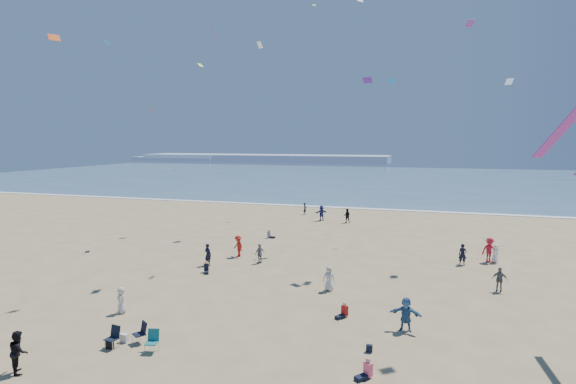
% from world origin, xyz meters
% --- Properties ---
extents(ground, '(220.00, 220.00, 0.00)m').
position_xyz_m(ground, '(0.00, 0.00, 0.00)').
color(ground, tan).
rests_on(ground, ground).
extents(ocean, '(220.00, 100.00, 0.06)m').
position_xyz_m(ocean, '(0.00, 95.00, 0.03)').
color(ocean, '#476B84').
rests_on(ocean, ground).
extents(surf_line, '(220.00, 1.20, 0.08)m').
position_xyz_m(surf_line, '(0.00, 45.00, 0.04)').
color(surf_line, white).
rests_on(surf_line, ground).
extents(headland_far, '(110.00, 20.00, 3.20)m').
position_xyz_m(headland_far, '(-60.00, 170.00, 1.60)').
color(headland_far, '#7A8EA8').
rests_on(headland_far, ground).
extents(headland_near, '(40.00, 14.00, 2.00)m').
position_xyz_m(headland_near, '(-100.00, 165.00, 1.00)').
color(headland_near, '#7A8EA8').
rests_on(headland_near, ground).
extents(standing_flyers, '(22.01, 42.62, 1.94)m').
position_xyz_m(standing_flyers, '(3.22, 17.20, 0.86)').
color(standing_flyers, black).
rests_on(standing_flyers, ground).
extents(seated_group, '(14.00, 26.64, 0.84)m').
position_xyz_m(seated_group, '(2.05, 7.63, 0.42)').
color(seated_group, white).
rests_on(seated_group, ground).
extents(chair_cluster, '(2.70, 1.56, 1.00)m').
position_xyz_m(chair_cluster, '(-2.77, -0.54, 0.50)').
color(chair_cluster, black).
rests_on(chair_cluster, ground).
extents(white_tote, '(0.35, 0.20, 0.40)m').
position_xyz_m(white_tote, '(-3.58, -0.19, 0.20)').
color(white_tote, silver).
rests_on(white_tote, ground).
extents(black_backpack, '(0.30, 0.22, 0.38)m').
position_xyz_m(black_backpack, '(-3.81, -0.93, 0.19)').
color(black_backpack, black).
rests_on(black_backpack, ground).
extents(navy_bag, '(0.28, 0.18, 0.34)m').
position_xyz_m(navy_bag, '(7.64, 2.26, 0.17)').
color(navy_bag, black).
rests_on(navy_bag, ground).
extents(kites_aloft, '(42.19, 45.28, 27.09)m').
position_xyz_m(kites_aloft, '(9.43, 12.76, 14.41)').
color(kites_aloft, red).
rests_on(kites_aloft, ground).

